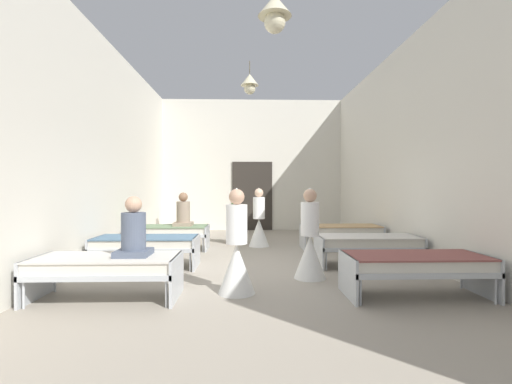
% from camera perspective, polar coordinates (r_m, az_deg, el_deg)
% --- Properties ---
extents(ground_plane, '(6.87, 12.27, 0.10)m').
position_cam_1_polar(ground_plane, '(6.86, 0.31, -12.26)').
color(ground_plane, '#9E9384').
extents(room_shell, '(6.67, 11.87, 4.59)m').
position_cam_1_polar(room_shell, '(8.07, -0.02, 6.43)').
color(room_shell, silver).
rests_on(room_shell, ground).
extents(bed_left_row_0, '(1.90, 0.84, 0.57)m').
position_cam_1_polar(bed_left_row_0, '(5.23, -22.81, -10.92)').
color(bed_left_row_0, '#B7BCC1').
rests_on(bed_left_row_0, ground).
extents(bed_right_row_0, '(1.90, 0.84, 0.57)m').
position_cam_1_polar(bed_right_row_0, '(5.42, 24.12, -10.54)').
color(bed_right_row_0, '#B7BCC1').
rests_on(bed_right_row_0, ground).
extents(bed_left_row_1, '(1.90, 0.84, 0.57)m').
position_cam_1_polar(bed_left_row_1, '(7.01, -17.15, -7.94)').
color(bed_left_row_1, '#B7BCC1').
rests_on(bed_left_row_1, ground).
extents(bed_right_row_1, '(1.90, 0.84, 0.57)m').
position_cam_1_polar(bed_right_row_1, '(7.15, 17.42, -7.78)').
color(bed_right_row_1, '#B7BCC1').
rests_on(bed_right_row_1, ground).
extents(bed_left_row_2, '(1.90, 0.84, 0.57)m').
position_cam_1_polar(bed_left_row_2, '(8.84, -13.84, -6.15)').
color(bed_left_row_2, '#B7BCC1').
rests_on(bed_left_row_2, ground).
extents(bed_right_row_2, '(1.90, 0.84, 0.57)m').
position_cam_1_polar(bed_right_row_2, '(8.95, 13.42, -6.06)').
color(bed_right_row_2, '#B7BCC1').
rests_on(bed_right_row_2, ground).
extents(nurse_near_aisle, '(0.52, 0.52, 1.49)m').
position_cam_1_polar(nurse_near_aisle, '(5.09, -3.11, -10.17)').
color(nurse_near_aisle, white).
rests_on(nurse_near_aisle, ground).
extents(nurse_mid_aisle, '(0.52, 0.52, 1.49)m').
position_cam_1_polar(nurse_mid_aisle, '(5.97, 8.64, -8.56)').
color(nurse_mid_aisle, white).
rests_on(nurse_mid_aisle, ground).
extents(nurse_far_aisle, '(0.52, 0.52, 1.49)m').
position_cam_1_polar(nurse_far_aisle, '(9.07, 0.47, -5.38)').
color(nurse_far_aisle, white).
rests_on(nurse_far_aisle, ground).
extents(patient_seated_primary, '(0.44, 0.44, 0.80)m').
position_cam_1_polar(patient_seated_primary, '(8.76, -11.57, -3.38)').
color(patient_seated_primary, gray).
rests_on(patient_seated_primary, bed_left_row_2).
extents(patient_seated_secondary, '(0.44, 0.44, 0.80)m').
position_cam_1_polar(patient_seated_secondary, '(5.08, -19.01, -6.35)').
color(patient_seated_secondary, '#515B70').
rests_on(patient_seated_secondary, bed_left_row_0).
extents(potted_plant, '(0.48, 0.48, 1.36)m').
position_cam_1_polar(potted_plant, '(9.49, -3.42, -3.70)').
color(potted_plant, brown).
rests_on(potted_plant, ground).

